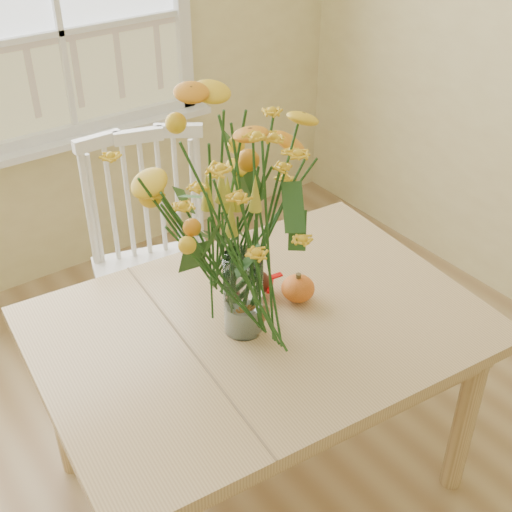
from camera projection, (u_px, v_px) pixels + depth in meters
dining_table at (260, 345)px, 2.05m from camera, size 1.35×1.02×0.68m
windsor_chair at (155, 253)px, 2.55m from camera, size 0.55×0.54×0.97m
flower_vase at (242, 217)px, 1.76m from camera, size 0.53×0.53×0.63m
pumpkin at (298, 289)px, 2.07m from camera, size 0.10×0.10×0.08m
turkey_figurine at (253, 319)px, 1.95m from camera, size 0.08×0.06×0.10m
dark_gourd at (256, 284)px, 2.09m from camera, size 0.13×0.09×0.08m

